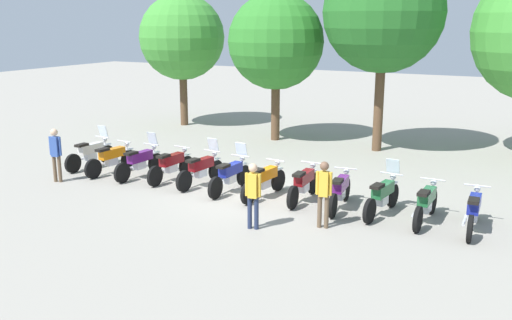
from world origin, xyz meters
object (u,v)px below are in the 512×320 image
at_px(motorcycle_10, 426,203).
at_px(person_0, 253,191).
at_px(motorcycle_4, 201,169).
at_px(motorcycle_1, 112,158).
at_px(motorcycle_7, 304,183).
at_px(tree_0, 182,37).
at_px(motorcycle_0, 91,153).
at_px(tree_1, 276,42).
at_px(tree_2, 384,12).
at_px(motorcycle_6, 264,180).
at_px(motorcycle_9, 382,195).
at_px(motorcycle_5, 230,174).
at_px(motorcycle_11, 474,210).
at_px(motorcycle_8, 340,190).
at_px(person_2, 324,190).
at_px(motorcycle_3, 171,165).
at_px(motorcycle_2, 140,161).
at_px(person_1, 56,151).

bearing_deg(motorcycle_10, person_0, 125.60).
distance_m(motorcycle_4, motorcycle_10, 6.75).
relative_size(motorcycle_1, motorcycle_10, 1.00).
relative_size(motorcycle_1, motorcycle_7, 1.00).
distance_m(motorcycle_10, tree_0, 15.96).
distance_m(motorcycle_0, tree_1, 8.69).
height_order(motorcycle_1, tree_2, tree_2).
height_order(motorcycle_6, motorcycle_9, motorcycle_9).
distance_m(motorcycle_0, motorcycle_4, 4.50).
distance_m(motorcycle_5, motorcycle_9, 4.50).
xyz_separation_m(motorcycle_11, tree_2, (-4.43, 7.38, 4.69)).
relative_size(motorcycle_4, tree_1, 0.36).
bearing_deg(motorcycle_8, motorcycle_11, -97.96).
distance_m(motorcycle_6, person_2, 2.86).
bearing_deg(motorcycle_3, motorcycle_2, 100.23).
height_order(motorcycle_1, motorcycle_3, same).
bearing_deg(tree_0, motorcycle_0, -77.59).
relative_size(motorcycle_1, motorcycle_5, 1.00).
xyz_separation_m(motorcycle_10, tree_1, (-7.67, 7.31, 3.56)).
bearing_deg(motorcycle_5, motorcycle_1, 92.14).
height_order(motorcycle_3, motorcycle_6, same).
height_order(person_1, person_2, person_1).
height_order(motorcycle_4, person_1, person_1).
bearing_deg(motorcycle_3, motorcycle_10, -88.41).
distance_m(motorcycle_3, motorcycle_10, 7.88).
bearing_deg(tree_0, motorcycle_1, -70.85).
bearing_deg(motorcycle_3, motorcycle_11, -88.72).
xyz_separation_m(motorcycle_2, person_2, (6.87, -1.61, 0.45)).
height_order(motorcycle_3, person_1, person_1).
height_order(motorcycle_10, person_1, person_1).
bearing_deg(motorcycle_0, motorcycle_10, -88.48).
relative_size(motorcycle_5, motorcycle_9, 1.00).
bearing_deg(motorcycle_5, motorcycle_4, 84.01).
xyz_separation_m(motorcycle_0, person_2, (9.12, -1.79, 0.45)).
xyz_separation_m(motorcycle_4, person_2, (4.61, -1.72, 0.45)).
bearing_deg(motorcycle_8, motorcycle_2, 83.59).
relative_size(motorcycle_5, tree_0, 0.36).
relative_size(motorcycle_9, person_0, 1.34).
relative_size(motorcycle_2, motorcycle_6, 1.00).
bearing_deg(motorcycle_11, motorcycle_9, 83.88).
bearing_deg(motorcycle_5, motorcycle_9, -87.24).
bearing_deg(person_1, motorcycle_6, 88.69).
bearing_deg(tree_0, motorcycle_7, -40.44).
bearing_deg(motorcycle_7, motorcycle_6, 98.89).
bearing_deg(motorcycle_10, tree_1, 48.18).
bearing_deg(motorcycle_4, motorcycle_6, -89.13).
bearing_deg(motorcycle_8, motorcycle_10, -96.90).
relative_size(motorcycle_3, motorcycle_7, 1.00).
xyz_separation_m(motorcycle_4, motorcycle_8, (4.49, -0.14, -0.01)).
distance_m(motorcycle_5, motorcycle_11, 6.75).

